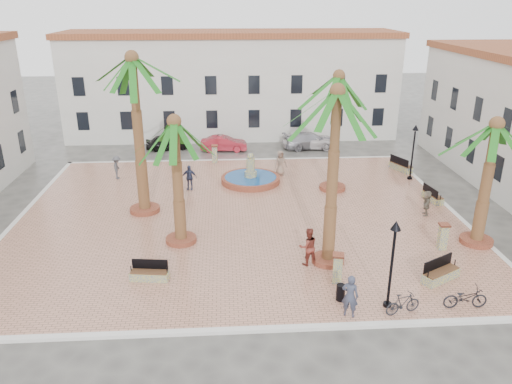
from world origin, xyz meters
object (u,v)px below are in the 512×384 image
bench_s (150,274)px  palm_s (336,111)px  bench_se (440,274)px  pedestrian_north (117,167)px  cyclist_a (350,296)px  palm_sw (175,138)px  car_white (310,140)px  bollard_se (338,268)px  lamppost_e (414,143)px  pedestrian_east (427,203)px  pedestrian_fountain_a (280,163)px  fountain (251,178)px  pedestrian_fountain_b (189,177)px  palm_nw (133,76)px  bicycle_b (403,304)px  car_black (167,142)px  bollard_e (443,236)px  bicycle_a (465,298)px  palm_ne (338,90)px  cyclist_b (308,247)px  lamppost_s (393,250)px  car_red (224,143)px  palm_e (494,141)px  bollard_n (215,153)px  car_silver (311,141)px  litter_bin (341,292)px

bench_s → palm_s: bearing=14.8°
bench_se → pedestrian_north: (-17.43, 14.96, 0.54)m
bench_se → cyclist_a: (-4.83, -2.45, 0.63)m
palm_sw → car_white: size_ratio=1.42×
bollard_se → bench_s: bearing=174.8°
cyclist_a → palm_sw: bearing=-19.4°
bench_s → bollard_se: size_ratio=1.27×
lamppost_e → pedestrian_east: (-1.29, -6.25, -1.93)m
lamppost_e → pedestrian_fountain_a: lamppost_e is taller
fountain → pedestrian_fountain_b: bearing=-164.5°
palm_nw → bicycle_b: palm_nw is taller
palm_sw → car_black: palm_sw is taller
bollard_e → bicycle_a: (-1.20, -5.18, -0.25)m
cyclist_a → palm_s: bearing=-65.5°
bollard_e → pedestrian_fountain_b: (-13.48, 9.49, 0.12)m
bicycle_b → pedestrian_north: 22.86m
fountain → bicycle_b: size_ratio=2.61×
palm_ne → bench_s: palm_ne is taller
bench_se → cyclist_b: cyclist_b is taller
lamppost_s → car_black: bearing=115.2°
car_red → pedestrian_north: bearing=134.5°
car_black → fountain: bearing=-153.9°
palm_e → cyclist_b: 10.50m
bollard_n → pedestrian_fountain_b: (-1.63, -5.89, 0.13)m
bicycle_b → pedestrian_east: 10.85m
bollard_n → pedestrian_fountain_a: pedestrian_fountain_a is taller
bollard_e → cyclist_a: bearing=-138.6°
bench_se → car_silver: bearing=66.4°
lamppost_e → car_silver: bearing=123.2°
fountain → cyclist_a: fountain is taller
pedestrian_north → car_silver: pedestrian_north is taller
bollard_se → palm_e: bearing=22.7°
fountain → palm_e: (11.42, -10.08, 5.27)m
bicycle_a → pedestrian_east: 9.72m
bicycle_b → car_red: size_ratio=0.40×
pedestrian_north → pedestrian_east: bearing=-115.8°
palm_nw → bicycle_a: bearing=-36.9°
bench_se → bollard_se: size_ratio=1.42×
car_white → bollard_n: bearing=122.3°
lamppost_e → car_white: 10.79m
litter_bin → car_silver: size_ratio=0.15×
bollard_n → car_silver: bearing=25.6°
bicycle_b → car_white: bearing=-15.4°
bollard_e → palm_e: bearing=15.0°
bicycle_a → pedestrian_north: (-17.54, 17.16, 0.35)m
palm_e → bollard_se: size_ratio=4.74×
car_white → bicycle_b: bearing=-174.7°
bollard_se → car_white: bollard_se is taller
cyclist_a → fountain: bearing=-54.1°
bicycle_b → lamppost_s: bearing=23.3°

